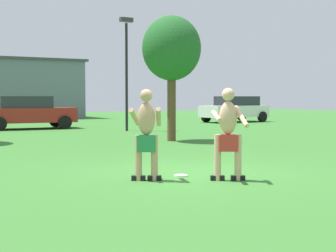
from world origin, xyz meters
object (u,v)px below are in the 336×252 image
lamp_post (126,61)px  tree_left_field (172,49)px  frisbee (181,176)px  car_white_far_end (235,109)px  player_in_red (228,132)px  player_near (146,133)px  car_red_mid_lot (28,112)px

lamp_post → tree_left_field: bearing=-100.2°
frisbee → car_white_far_end: 21.71m
player_in_red → player_near: bearing=148.8°
car_red_mid_lot → lamp_post: bearing=-47.1°
car_red_mid_lot → tree_left_field: size_ratio=1.02×
car_red_mid_lot → car_white_far_end: 12.78m
player_near → car_white_far_end: (15.14, 16.40, -0.06)m
player_in_red → car_white_far_end: bearing=51.1°
player_near → car_white_far_end: size_ratio=0.38×
car_white_far_end → lamp_post: size_ratio=0.87×
player_near → car_red_mid_lot: bearing=81.7°
car_white_far_end → tree_left_field: size_ratio=1.02×
lamp_post → frisbee: bearing=-111.9°
player_in_red → car_red_mid_lot: size_ratio=0.39×
frisbee → car_white_far_end: (14.32, 16.30, 0.81)m
player_in_red → frisbee: (-0.47, 0.88, -0.89)m
frisbee → car_white_far_end: car_white_far_end is taller
player_near → lamp_post: bearing=65.1°
frisbee → tree_left_field: (3.99, 6.88, 3.18)m
tree_left_field → car_red_mid_lot: bearing=104.8°
player_in_red → frisbee: player_in_red is taller
frisbee → lamp_post: size_ratio=0.05×
frisbee → tree_left_field: bearing=59.9°
lamp_post → tree_left_field: size_ratio=1.17×
tree_left_field → player_in_red: bearing=-114.4°
player_in_red → car_white_far_end: 22.07m
car_red_mid_lot → lamp_post: size_ratio=0.87×
player_in_red → car_white_far_end: size_ratio=0.38×
player_near → car_red_mid_lot: (2.36, 16.24, -0.06)m
player_near → lamp_post: lamp_post is taller
lamp_post → player_in_red: bearing=-108.8°
tree_left_field → car_white_far_end: bearing=42.3°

